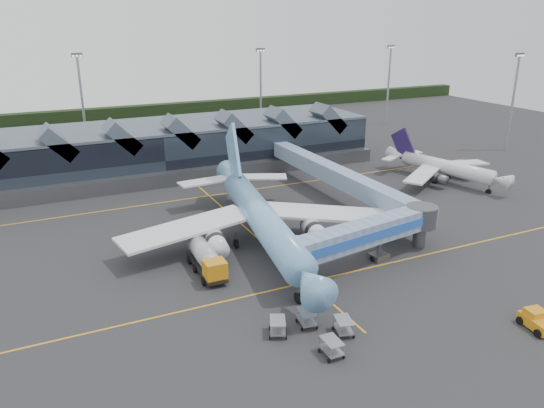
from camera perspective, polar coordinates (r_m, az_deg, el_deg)
name	(u,v)px	position (r m, az deg, el deg)	size (l,w,h in m)	color
ground	(278,256)	(70.62, 0.69, -5.66)	(260.00, 260.00, 0.00)	#28282A
taxi_stripes	(249,231)	(78.96, -2.51, -2.87)	(120.00, 60.00, 0.01)	orange
tree_line_far	(122,113)	(172.02, -15.87, 9.38)	(260.00, 4.00, 4.00)	black
terminal	(153,149)	(110.15, -12.69, 5.82)	(90.00, 22.25, 12.52)	black
light_masts	(242,94)	(131.03, -3.20, 11.77)	(132.40, 42.56, 22.45)	gray
main_airliner	(259,215)	(72.75, -1.36, -1.24)	(38.77, 45.06, 14.51)	#6395C9
regional_jet	(442,166)	(107.13, 17.87, 3.88)	(23.86, 26.51, 9.18)	silver
jet_bridge	(375,232)	(68.78, 11.02, -2.92)	(24.59, 7.16, 5.96)	#7088BB
fuel_truck	(205,257)	(66.45, -7.19, -5.68)	(3.22, 10.27, 3.43)	black
pushback_tug	(538,321)	(61.40, 26.74, -11.19)	(3.12, 4.44, 1.85)	orange
baggage_carts	(315,329)	(53.91, 4.61, -13.22)	(8.25, 7.98, 1.66)	#92949A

